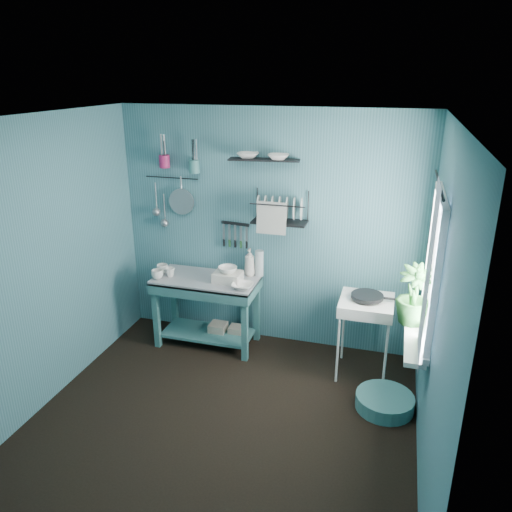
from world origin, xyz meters
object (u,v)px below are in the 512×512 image
(utensil_cup_magenta, at_px, (164,161))
(colander, at_px, (182,202))
(dish_rack, at_px, (280,207))
(mug_left, at_px, (157,274))
(utensil_cup_teal, at_px, (194,167))
(mug_mid, at_px, (170,272))
(soap_bottle, at_px, (250,262))
(wash_tub, at_px, (228,277))
(storage_tin_small, at_px, (236,335))
(floor_basin, at_px, (385,402))
(hotplate_stand, at_px, (364,337))
(work_counter, at_px, (207,311))
(frying_pan, at_px, (367,296))
(potted_plant, at_px, (414,295))
(water_bottle, at_px, (259,263))
(storage_tin_large, at_px, (218,333))
(mug_right, at_px, (162,269))

(utensil_cup_magenta, distance_m, colander, 0.46)
(utensil_cup_magenta, bearing_deg, dish_rack, -2.28)
(mug_left, distance_m, utensil_cup_teal, 1.18)
(utensil_cup_teal, bearing_deg, utensil_cup_magenta, 180.00)
(utensil_cup_teal, bearing_deg, mug_mid, -122.91)
(soap_bottle, relative_size, colander, 1.07)
(colander, bearing_deg, wash_tub, -25.58)
(storage_tin_small, bearing_deg, floor_basin, -23.87)
(hotplate_stand, bearing_deg, work_counter, -178.60)
(frying_pan, bearing_deg, utensil_cup_teal, 168.74)
(utensil_cup_magenta, xyz_separation_m, utensil_cup_teal, (0.33, 0.00, -0.04))
(dish_rack, height_order, potted_plant, dish_rack)
(utensil_cup_teal, bearing_deg, storage_tin_small, -18.50)
(potted_plant, bearing_deg, wash_tub, 163.64)
(frying_pan, distance_m, floor_basin, 0.96)
(water_bottle, relative_size, colander, 1.00)
(mug_left, relative_size, floor_basin, 0.24)
(utensil_cup_magenta, xyz_separation_m, potted_plant, (2.58, -0.79, -0.85))
(soap_bottle, height_order, storage_tin_small, soap_bottle)
(frying_pan, distance_m, storage_tin_small, 1.57)
(utensil_cup_magenta, bearing_deg, potted_plant, -17.11)
(water_bottle, distance_m, utensil_cup_teal, 1.21)
(mug_mid, bearing_deg, storage_tin_small, 11.63)
(mug_mid, height_order, storage_tin_small, mug_mid)
(mug_mid, relative_size, dish_rack, 0.18)
(utensil_cup_magenta, relative_size, floor_basin, 0.25)
(colander, bearing_deg, storage_tin_large, -25.77)
(soap_bottle, distance_m, storage_tin_small, 0.84)
(work_counter, xyz_separation_m, frying_pan, (1.67, -0.13, 0.45))
(soap_bottle, bearing_deg, floor_basin, -29.16)
(wash_tub, distance_m, storage_tin_small, 0.73)
(mug_right, xyz_separation_m, utensil_cup_magenta, (-0.02, 0.24, 1.11))
(work_counter, bearing_deg, utensil_cup_magenta, 159.11)
(frying_pan, bearing_deg, floor_basin, -63.95)
(work_counter, relative_size, utensil_cup_teal, 8.37)
(floor_basin, bearing_deg, work_counter, 161.65)
(hotplate_stand, xyz_separation_m, dish_rack, (-0.93, 0.32, 1.14))
(mug_left, distance_m, floor_basin, 2.56)
(utensil_cup_teal, bearing_deg, wash_tub, -31.10)
(mug_mid, relative_size, storage_tin_small, 0.50)
(soap_bottle, bearing_deg, utensil_cup_magenta, 177.43)
(mug_mid, relative_size, hotplate_stand, 0.13)
(hotplate_stand, bearing_deg, mug_mid, -176.13)
(colander, bearing_deg, potted_plant, -18.79)
(storage_tin_small, bearing_deg, hotplate_stand, -8.59)
(utensil_cup_teal, bearing_deg, mug_right, -142.50)
(dish_rack, bearing_deg, utensil_cup_teal, -174.09)
(utensil_cup_teal, height_order, colander, utensil_cup_teal)
(soap_bottle, relative_size, water_bottle, 1.07)
(work_counter, height_order, potted_plant, potted_plant)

